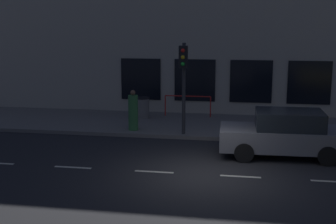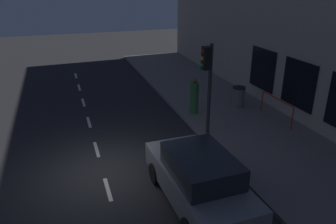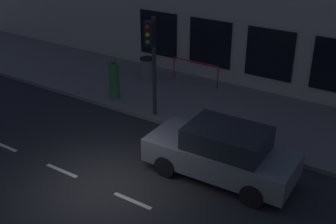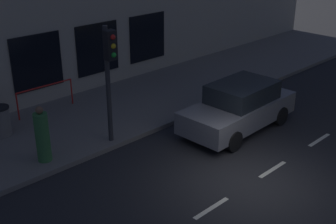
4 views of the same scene
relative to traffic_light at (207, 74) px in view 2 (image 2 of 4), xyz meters
The scene contains 9 objects.
ground_plane 5.12m from the traffic_light, 163.07° to the right, with size 60.00×60.00×0.00m, color #232326.
sidewalk 3.48m from the traffic_light, 32.36° to the right, with size 4.50×32.00×0.15m.
building_facade 4.78m from the traffic_light, 15.68° to the right, with size 0.65×32.00×6.14m.
lane_centre_line 5.45m from the traffic_light, 151.58° to the right, with size 0.12×27.20×0.01m.
traffic_light is the anchor object (origin of this frame).
parked_car_0 4.54m from the traffic_light, 117.34° to the right, with size 1.93×4.26×1.58m.
pedestrian_0 2.73m from the traffic_light, 78.79° to the left, with size 0.54×0.54×1.64m.
trash_bin 4.07m from the traffic_light, 38.78° to the left, with size 0.61×0.61×0.95m.
red_railing 3.89m from the traffic_light, ahead, with size 0.05×2.16×0.97m.
Camera 2 is at (-0.91, -9.28, 5.85)m, focal length 34.83 mm.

